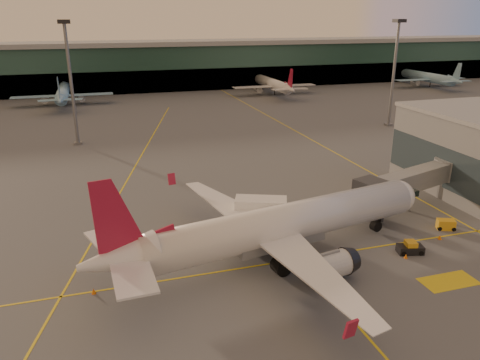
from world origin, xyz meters
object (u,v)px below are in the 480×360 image
object	(u,v)px
catering_truck	(261,214)
gpu_cart	(446,225)
main_airplane	(276,227)
pushback_tug	(410,248)

from	to	relation	value
catering_truck	gpu_cart	xyz separation A→B (m)	(23.54, -5.54, -2.17)
catering_truck	gpu_cart	world-z (taller)	catering_truck
main_airplane	pushback_tug	bearing A→B (deg)	-21.98
catering_truck	gpu_cart	size ratio (longest dim) A/B	2.69
main_airplane	catering_truck	size ratio (longest dim) A/B	6.03
main_airplane	catering_truck	xyz separation A→B (m)	(0.64, 6.62, -1.31)
catering_truck	pushback_tug	size ratio (longest dim) A/B	2.16
catering_truck	gpu_cart	bearing A→B (deg)	8.93
main_airplane	catering_truck	distance (m)	6.78
catering_truck	pushback_tug	world-z (taller)	catering_truck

